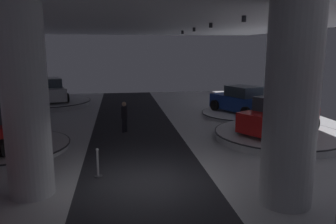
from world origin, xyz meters
name	(u,v)px	position (x,y,z in m)	size (l,w,h in m)	color
ground	(146,184)	(0.00, 0.00, -0.02)	(24.00, 44.00, 0.06)	#B2B2B7
ceiling_with_spotlights	(143,4)	(0.00, 0.00, 5.55)	(24.00, 44.00, 0.39)	silver
column_right	(291,107)	(3.76, -1.92, 2.75)	(1.43, 1.43, 5.50)	#ADADB2
column_left	(25,103)	(-3.41, -0.29, 2.75)	(1.28, 1.28, 5.50)	silver
display_platform_mid_left	(6,147)	(-5.63, 4.40, 0.13)	(5.33, 5.33, 0.23)	#B7B7BC
display_car_mid_left	(4,127)	(-5.62, 4.43, 1.00)	(3.20, 4.55, 1.71)	red
display_platform_deep_left	(50,103)	(-5.93, 15.62, 0.21)	(5.96, 5.96, 0.38)	#B7B7BC
display_car_deep_left	(49,91)	(-5.92, 15.59, 1.14)	(3.24, 4.56, 1.71)	silver
display_platform_far_right	(241,114)	(6.92, 9.81, 0.13)	(4.99, 4.99, 0.22)	silver
display_car_far_right	(242,101)	(6.94, 9.78, 0.99)	(3.41, 4.57, 1.71)	navy
display_platform_mid_right	(278,135)	(6.67, 4.23, 0.20)	(6.03, 6.03, 0.37)	#B7B7BC
display_car_mid_right	(279,116)	(6.64, 4.21, 1.14)	(4.53, 3.71, 1.71)	red
visitor_walking_near	(124,115)	(-0.54, 6.71, 0.91)	(0.32, 0.32, 1.59)	black
stanchion_b	(98,166)	(-1.55, 0.77, 0.37)	(0.28, 0.28, 1.01)	#333338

